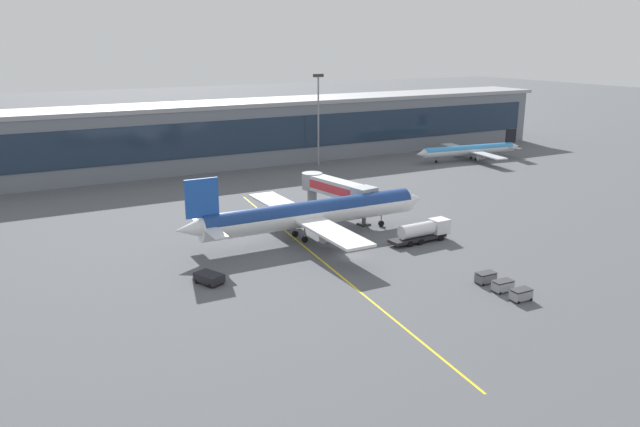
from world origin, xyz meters
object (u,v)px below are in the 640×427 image
baggage_cart_1 (503,286)px  baggage_cart_2 (486,277)px  commuter_jet_far (470,150)px  fuel_tanker (423,231)px  baggage_cart_0 (521,294)px  main_airliner (311,213)px  pushback_tug (210,278)px

baggage_cart_1 → baggage_cart_2: 3.20m
baggage_cart_1 → commuter_jet_far: size_ratio=0.08×
baggage_cart_1 → commuter_jet_far: 91.74m
fuel_tanker → baggage_cart_0: 24.88m
baggage_cart_0 → commuter_jet_far: bearing=51.9°
fuel_tanker → baggage_cart_1: 21.71m
fuel_tanker → main_airliner: bearing=145.1°
baggage_cart_0 → main_airliner: bearing=107.2°
main_airliner → baggage_cart_1: main_airliner is taller
main_airliner → baggage_cart_1: size_ratio=16.45×
baggage_cart_2 → pushback_tug: bearing=151.4°
baggage_cart_0 → baggage_cart_2: size_ratio=1.00×
pushback_tug → baggage_cart_2: (32.06, -17.46, -0.07)m
main_airliner → commuter_jet_far: size_ratio=1.37×
fuel_tanker → baggage_cart_2: fuel_tanker is taller
commuter_jet_far → fuel_tanker: bearing=-137.5°
fuel_tanker → baggage_cart_0: fuel_tanker is taller
main_airliner → baggage_cart_2: main_airliner is taller
baggage_cart_0 → baggage_cart_2: same height
main_airliner → baggage_cart_2: (11.04, -28.49, -3.34)m
fuel_tanker → baggage_cart_2: (-3.82, -18.14, -0.96)m
commuter_jet_far → baggage_cart_1: bearing=-129.3°
baggage_cart_0 → baggage_cart_2: 6.40m
main_airliner → commuter_jet_far: (69.02, 39.28, -1.36)m
baggage_cart_2 → commuter_jet_far: commuter_jet_far is taller
baggage_cart_0 → baggage_cart_2: bearing=87.9°
main_airliner → baggage_cart_2: bearing=-68.8°
main_airliner → fuel_tanker: main_airliner is taller
pushback_tug → fuel_tanker: bearing=1.1°
main_airliner → pushback_tug: main_airliner is taller
main_airliner → fuel_tanker: (14.86, -10.36, -2.37)m
baggage_cart_0 → commuter_jet_far: commuter_jet_far is taller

